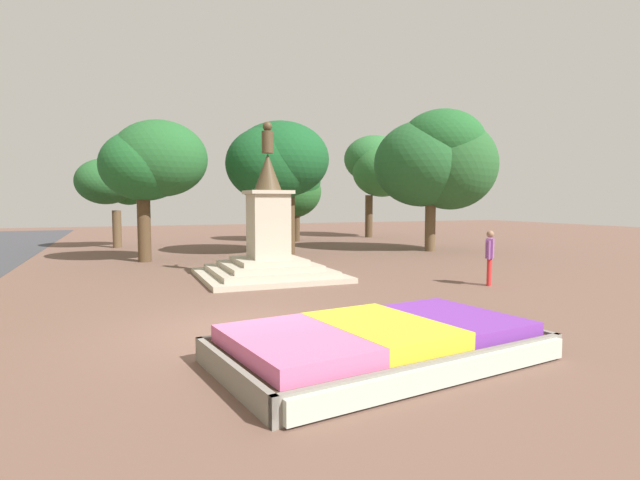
% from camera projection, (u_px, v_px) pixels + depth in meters
% --- Properties ---
extents(ground_plane, '(94.44, 94.44, 0.00)m').
position_uv_depth(ground_plane, '(243.00, 331.00, 10.02)').
color(ground_plane, brown).
extents(flower_planter, '(5.70, 3.76, 0.62)m').
position_uv_depth(flower_planter, '(381.00, 343.00, 8.15)').
color(flower_planter, '#38281C').
rests_on(flower_planter, ground_plane).
extents(statue_monument, '(4.58, 4.58, 5.28)m').
position_uv_depth(statue_monument, '(268.00, 248.00, 17.03)').
color(statue_monument, '#B3A994').
rests_on(statue_monument, ground_plane).
extents(pedestrian_with_handbag, '(0.44, 0.42, 1.71)m').
position_uv_depth(pedestrian_with_handbag, '(490.00, 254.00, 15.41)').
color(pedestrian_with_handbag, red).
rests_on(pedestrian_with_handbag, ground_plane).
extents(park_tree_far_left, '(5.17, 5.10, 6.55)m').
position_uv_depth(park_tree_far_left, '(277.00, 162.00, 24.38)').
color(park_tree_far_left, '#4C3823').
rests_on(park_tree_far_left, ground_plane).
extents(park_tree_behind_statue, '(4.07, 3.40, 4.98)m').
position_uv_depth(park_tree_behind_statue, '(111.00, 183.00, 27.95)').
color(park_tree_behind_statue, brown).
rests_on(park_tree_behind_statue, ground_plane).
extents(park_tree_far_right, '(4.60, 5.43, 7.54)m').
position_uv_depth(park_tree_far_right, '(378.00, 166.00, 36.80)').
color(park_tree_far_right, '#4C3823').
rests_on(park_tree_far_right, ground_plane).
extents(park_tree_street_side, '(4.53, 3.93, 6.09)m').
position_uv_depth(park_tree_street_side, '(152.00, 162.00, 21.43)').
color(park_tree_street_side, '#4C3823').
rests_on(park_tree_street_side, ground_plane).
extents(park_tree_mid_canopy, '(6.20, 5.75, 7.35)m').
position_uv_depth(park_tree_mid_canopy, '(437.00, 160.00, 26.05)').
color(park_tree_mid_canopy, brown).
rests_on(park_tree_mid_canopy, ground_plane).
extents(park_tree_distant, '(4.40, 4.36, 5.93)m').
position_uv_depth(park_tree_distant, '(290.00, 185.00, 32.85)').
color(park_tree_distant, '#4C3823').
rests_on(park_tree_distant, ground_plane).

